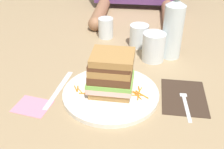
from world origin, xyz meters
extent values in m
plane|color=#9E8460|center=(0.00, 0.00, 0.00)|extent=(3.00, 3.00, 0.00)
cylinder|color=white|center=(-0.01, 0.00, 0.01)|extent=(0.28, 0.28, 0.01)
cube|color=#A87A42|center=(-0.01, 0.00, 0.02)|extent=(0.12, 0.10, 0.02)
cube|color=beige|center=(-0.01, 0.00, 0.04)|extent=(0.13, 0.11, 0.02)
cube|color=#7AB74C|center=(-0.01, 0.00, 0.06)|extent=(0.13, 0.11, 0.01)
cube|color=#56331E|center=(-0.01, 0.00, 0.07)|extent=(0.12, 0.10, 0.02)
cube|color=#A87A42|center=(-0.01, 0.00, 0.10)|extent=(0.12, 0.10, 0.02)
cube|color=#56331E|center=(-0.01, 0.00, 0.11)|extent=(0.12, 0.09, 0.01)
cube|color=#A87A42|center=(0.00, 0.00, 0.13)|extent=(0.12, 0.10, 0.02)
cylinder|color=orange|center=(-0.08, -0.02, 0.02)|extent=(0.03, 0.01, 0.00)
cylinder|color=orange|center=(-0.11, 0.00, 0.02)|extent=(0.02, 0.03, 0.00)
cylinder|color=orange|center=(-0.07, -0.01, 0.02)|extent=(0.02, 0.01, 0.00)
cylinder|color=orange|center=(-0.10, 0.00, 0.02)|extent=(0.01, 0.03, 0.00)
cylinder|color=orange|center=(-0.09, -0.01, 0.01)|extent=(0.02, 0.02, 0.00)
cylinder|color=orange|center=(-0.08, 0.00, 0.02)|extent=(0.01, 0.03, 0.00)
cylinder|color=orange|center=(0.07, -0.01, 0.01)|extent=(0.02, 0.03, 0.00)
cylinder|color=orange|center=(0.08, 0.00, 0.02)|extent=(0.02, 0.02, 0.00)
cylinder|color=orange|center=(0.06, 0.00, 0.01)|extent=(0.02, 0.01, 0.00)
cylinder|color=orange|center=(0.08, 0.02, 0.02)|extent=(0.01, 0.03, 0.00)
cylinder|color=orange|center=(0.07, 0.00, 0.02)|extent=(0.02, 0.02, 0.00)
cylinder|color=orange|center=(0.08, 0.02, 0.02)|extent=(0.01, 0.03, 0.00)
cylinder|color=orange|center=(0.07, -0.01, 0.02)|extent=(0.03, 0.00, 0.00)
cylinder|color=orange|center=(0.07, -0.02, 0.02)|extent=(0.00, 0.02, 0.00)
cylinder|color=orange|center=(0.09, -0.01, 0.02)|extent=(0.03, 0.02, 0.00)
cube|color=#38281E|center=(0.21, 0.02, 0.00)|extent=(0.13, 0.18, 0.00)
cube|color=silver|center=(0.21, -0.04, 0.00)|extent=(0.02, 0.11, 0.00)
cube|color=silver|center=(0.21, 0.03, 0.00)|extent=(0.02, 0.02, 0.00)
cylinder|color=silver|center=(0.21, 0.05, 0.00)|extent=(0.01, 0.04, 0.00)
cylinder|color=silver|center=(0.21, 0.05, 0.00)|extent=(0.01, 0.04, 0.00)
cylinder|color=silver|center=(0.20, 0.05, 0.00)|extent=(0.01, 0.04, 0.00)
cylinder|color=silver|center=(0.20, 0.05, 0.00)|extent=(0.01, 0.04, 0.00)
cube|color=silver|center=(-0.17, -0.04, 0.00)|extent=(0.03, 0.10, 0.00)
cube|color=silver|center=(-0.16, 0.06, 0.00)|extent=(0.03, 0.11, 0.00)
cylinder|color=white|center=(0.12, 0.23, 0.05)|extent=(0.08, 0.08, 0.10)
cylinder|color=#E55638|center=(0.12, 0.23, 0.03)|extent=(0.07, 0.07, 0.06)
cylinder|color=silver|center=(0.18, 0.26, 0.10)|extent=(0.07, 0.07, 0.19)
cone|color=silver|center=(0.18, 0.26, 0.20)|extent=(0.07, 0.07, 0.02)
cylinder|color=silver|center=(0.06, 0.33, 0.04)|extent=(0.07, 0.07, 0.09)
cylinder|color=silver|center=(-0.07, 0.40, 0.04)|extent=(0.06, 0.06, 0.08)
cube|color=pink|center=(-0.22, -0.08, 0.00)|extent=(0.11, 0.09, 0.00)
cylinder|color=#936647|center=(-0.13, 0.60, 0.03)|extent=(0.06, 0.28, 0.06)
cylinder|color=#936647|center=(0.19, 0.60, 0.03)|extent=(0.06, 0.28, 0.06)
sphere|color=#936647|center=(-0.13, 0.46, 0.03)|extent=(0.06, 0.06, 0.06)
sphere|color=#936647|center=(0.19, 0.46, 0.03)|extent=(0.06, 0.06, 0.06)
camera|label=1|loc=(0.07, -0.64, 0.48)|focal=43.79mm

